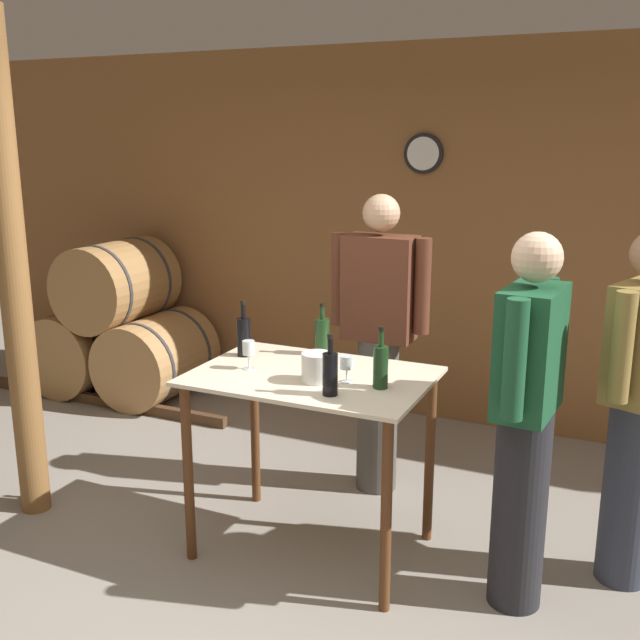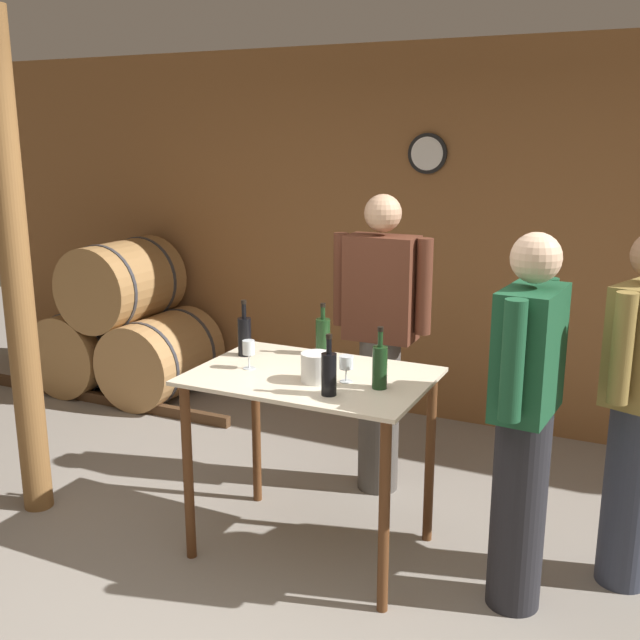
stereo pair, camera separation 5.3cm
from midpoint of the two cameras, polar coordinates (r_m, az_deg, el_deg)
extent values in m
plane|color=gray|center=(3.53, -3.82, -22.10)|extent=(14.00, 14.00, 0.00)
cube|color=brown|center=(5.43, 9.57, 6.10)|extent=(8.40, 0.05, 2.70)
cylinder|color=black|center=(5.40, 7.61, 12.46)|extent=(0.28, 0.03, 0.28)
cylinder|color=white|center=(5.38, 7.57, 12.46)|extent=(0.23, 0.01, 0.23)
cube|color=#4C331E|center=(6.19, -16.87, -5.83)|extent=(2.36, 0.06, 0.08)
cube|color=#4C331E|center=(6.67, -13.17, -4.15)|extent=(2.36, 0.06, 0.08)
cylinder|color=#9E7242|center=(6.57, -17.50, -2.03)|extent=(0.67, 0.82, 0.67)
cylinder|color=#38383D|center=(6.39, -18.96, -2.58)|extent=(0.69, 0.03, 0.69)
cylinder|color=#38383D|center=(6.74, -16.11, -1.51)|extent=(0.69, 0.03, 0.69)
cylinder|color=#AD7F4C|center=(6.13, -12.56, -2.84)|extent=(0.67, 0.82, 0.67)
cylinder|color=#38383D|center=(5.94, -13.99, -3.46)|extent=(0.69, 0.03, 0.69)
cylinder|color=#38383D|center=(6.32, -11.23, -2.26)|extent=(0.69, 0.03, 0.69)
cylinder|color=#9E7242|center=(6.21, -15.45, 2.67)|extent=(0.67, 0.82, 0.67)
cylinder|color=#38383D|center=(6.02, -16.95, 2.23)|extent=(0.69, 0.03, 0.69)
cylinder|color=#38383D|center=(6.40, -14.05, 3.08)|extent=(0.69, 0.03, 0.69)
cube|color=beige|center=(3.65, -1.06, -4.31)|extent=(1.15, 0.79, 0.02)
cylinder|color=#593319|center=(3.81, -10.41, -11.42)|extent=(0.05, 0.05, 0.92)
cylinder|color=#593319|center=(3.38, 4.60, -14.70)|extent=(0.05, 0.05, 0.92)
cylinder|color=#593319|center=(4.32, -5.33, -8.06)|extent=(0.05, 0.05, 0.92)
cylinder|color=#593319|center=(3.95, 7.97, -10.35)|extent=(0.05, 0.05, 0.92)
cylinder|color=brown|center=(4.29, -22.65, 3.12)|extent=(0.16, 0.16, 2.70)
cylinder|color=black|center=(3.94, -6.21, -1.31)|extent=(0.07, 0.07, 0.20)
cylinder|color=black|center=(3.91, -6.26, 0.81)|extent=(0.02, 0.02, 0.10)
cylinder|color=black|center=(3.90, -6.28, 1.36)|extent=(0.03, 0.03, 0.02)
cylinder|color=#193819|center=(3.95, -0.21, -1.29)|extent=(0.08, 0.08, 0.19)
cylinder|color=#193819|center=(3.91, -0.21, 0.68)|extent=(0.02, 0.02, 0.09)
cylinder|color=black|center=(3.91, -0.22, 1.15)|extent=(0.03, 0.03, 0.02)
cylinder|color=black|center=(3.34, 0.33, -4.17)|extent=(0.07, 0.07, 0.19)
cylinder|color=black|center=(3.30, 0.33, -1.84)|extent=(0.02, 0.02, 0.09)
cylinder|color=black|center=(3.29, 0.33, -1.26)|extent=(0.03, 0.03, 0.02)
cylinder|color=#193819|center=(3.44, 4.20, -3.62)|extent=(0.07, 0.07, 0.20)
cylinder|color=#193819|center=(3.40, 4.25, -1.27)|extent=(0.02, 0.02, 0.09)
cylinder|color=black|center=(3.39, 4.26, -0.67)|extent=(0.03, 0.03, 0.02)
cylinder|color=silver|center=(3.75, -5.83, -3.70)|extent=(0.06, 0.06, 0.00)
cylinder|color=silver|center=(3.74, -5.85, -3.15)|extent=(0.01, 0.01, 0.07)
cylinder|color=silver|center=(3.72, -5.87, -2.11)|extent=(0.06, 0.06, 0.07)
cylinder|color=silver|center=(3.55, 1.61, -4.69)|extent=(0.06, 0.06, 0.00)
cylinder|color=silver|center=(3.54, 1.62, -4.18)|extent=(0.01, 0.01, 0.06)
cylinder|color=silver|center=(3.52, 1.62, -3.23)|extent=(0.07, 0.07, 0.06)
cylinder|color=white|center=(3.53, -0.65, -3.63)|extent=(0.15, 0.15, 0.14)
cylinder|color=#333847|center=(3.86, 22.11, -11.98)|extent=(0.24, 0.24, 0.92)
cylinder|color=olive|center=(3.38, 21.63, -1.95)|extent=(0.09, 0.09, 0.48)
cylinder|color=#232328|center=(3.53, 14.51, -13.80)|extent=(0.24, 0.24, 0.92)
cube|color=#194C2D|center=(3.26, 15.30, -2.29)|extent=(0.25, 0.42, 0.55)
sphere|color=beige|center=(3.17, 15.76, 4.62)|extent=(0.21, 0.21, 0.21)
cylinder|color=#194C2D|center=(3.49, 16.36, -0.84)|extent=(0.09, 0.09, 0.49)
cylinder|color=#194C2D|center=(3.02, 14.14, -2.98)|extent=(0.09, 0.09, 0.49)
cylinder|color=#4C4742|center=(4.47, 4.05, -7.18)|extent=(0.24, 0.24, 0.93)
cube|color=#592D1E|center=(4.26, 4.22, 2.45)|extent=(0.40, 0.22, 0.60)
sphere|color=tan|center=(4.19, 4.33, 8.13)|extent=(0.21, 0.21, 0.21)
cylinder|color=#592D1E|center=(4.17, 7.45, 2.55)|extent=(0.09, 0.09, 0.54)
cylinder|color=#592D1E|center=(4.34, 1.13, 3.12)|extent=(0.09, 0.09, 0.54)
camera|label=1|loc=(0.03, -90.41, -0.10)|focal=42.00mm
camera|label=2|loc=(0.03, 89.59, 0.10)|focal=42.00mm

